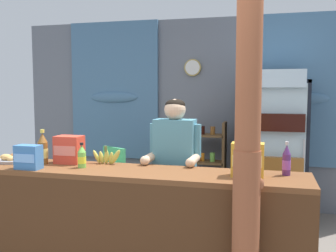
{
  "coord_description": "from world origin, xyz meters",
  "views": [
    {
      "loc": [
        0.99,
        -2.42,
        1.61
      ],
      "look_at": [
        0.14,
        0.82,
        1.29
      ],
      "focal_mm": 41.04,
      "sensor_mm": 36.0,
      "label": 1
    }
  ],
  "objects_px": {
    "bottle_shelf_rack": "(207,165)",
    "soda_bottle_iced_tea": "(43,149)",
    "shopkeeper": "(175,163)",
    "snack_box_biscuit": "(28,157)",
    "stall_counter": "(135,223)",
    "soda_bottle_grape_soda": "(287,161)",
    "soda_bottle_lime_soda": "(82,157)",
    "plastic_lawn_chair": "(107,176)",
    "drink_fridge": "(272,139)",
    "snack_box_choco_powder": "(248,160)",
    "timber_post": "(247,158)",
    "pastry_tray": "(14,158)",
    "snack_box_crackers": "(69,150)",
    "banana_bunch": "(107,157)"
  },
  "relations": [
    {
      "from": "bottle_shelf_rack",
      "to": "pastry_tray",
      "type": "xyz_separation_m",
      "value": [
        -1.41,
        -2.06,
        0.38
      ]
    },
    {
      "from": "shopkeeper",
      "to": "snack_box_crackers",
      "type": "distance_m",
      "value": 0.93
    },
    {
      "from": "soda_bottle_grape_soda",
      "to": "snack_box_choco_powder",
      "type": "relative_size",
      "value": 1.02
    },
    {
      "from": "soda_bottle_lime_soda",
      "to": "snack_box_crackers",
      "type": "relative_size",
      "value": 0.86
    },
    {
      "from": "snack_box_choco_powder",
      "to": "pastry_tray",
      "type": "relative_size",
      "value": 0.69
    },
    {
      "from": "drink_fridge",
      "to": "soda_bottle_grape_soda",
      "type": "relative_size",
      "value": 7.28
    },
    {
      "from": "soda_bottle_grape_soda",
      "to": "snack_box_biscuit",
      "type": "relative_size",
      "value": 1.26
    },
    {
      "from": "timber_post",
      "to": "drink_fridge",
      "type": "bearing_deg",
      "value": 85.62
    },
    {
      "from": "bottle_shelf_rack",
      "to": "soda_bottle_lime_soda",
      "type": "xyz_separation_m",
      "value": [
        -0.69,
        -2.17,
        0.44
      ]
    },
    {
      "from": "banana_bunch",
      "to": "timber_post",
      "type": "bearing_deg",
      "value": -24.58
    },
    {
      "from": "stall_counter",
      "to": "shopkeeper",
      "type": "bearing_deg",
      "value": 73.49
    },
    {
      "from": "shopkeeper",
      "to": "snack_box_biscuit",
      "type": "xyz_separation_m",
      "value": [
        -1.04,
        -0.65,
        0.12
      ]
    },
    {
      "from": "plastic_lawn_chair",
      "to": "snack_box_crackers",
      "type": "relative_size",
      "value": 3.64
    },
    {
      "from": "soda_bottle_iced_tea",
      "to": "banana_bunch",
      "type": "bearing_deg",
      "value": 14.59
    },
    {
      "from": "stall_counter",
      "to": "shopkeeper",
      "type": "distance_m",
      "value": 0.71
    },
    {
      "from": "plastic_lawn_chair",
      "to": "stall_counter",
      "type": "bearing_deg",
      "value": -60.24
    },
    {
      "from": "shopkeeper",
      "to": "soda_bottle_grape_soda",
      "type": "distance_m",
      "value": 1.01
    },
    {
      "from": "snack_box_biscuit",
      "to": "soda_bottle_lime_soda",
      "type": "bearing_deg",
      "value": 22.66
    },
    {
      "from": "soda_bottle_lime_soda",
      "to": "snack_box_biscuit",
      "type": "height_order",
      "value": "soda_bottle_lime_soda"
    },
    {
      "from": "snack_box_crackers",
      "to": "plastic_lawn_chair",
      "type": "bearing_deg",
      "value": 102.59
    },
    {
      "from": "banana_bunch",
      "to": "stall_counter",
      "type": "bearing_deg",
      "value": -39.54
    },
    {
      "from": "snack_box_choco_powder",
      "to": "timber_post",
      "type": "bearing_deg",
      "value": -87.68
    },
    {
      "from": "snack_box_biscuit",
      "to": "banana_bunch",
      "type": "bearing_deg",
      "value": 35.06
    },
    {
      "from": "bottle_shelf_rack",
      "to": "shopkeeper",
      "type": "relative_size",
      "value": 0.78
    },
    {
      "from": "snack_box_biscuit",
      "to": "banana_bunch",
      "type": "xyz_separation_m",
      "value": [
        0.52,
        0.36,
        -0.04
      ]
    },
    {
      "from": "soda_bottle_grape_soda",
      "to": "snack_box_choco_powder",
      "type": "distance_m",
      "value": 0.3
    },
    {
      "from": "stall_counter",
      "to": "soda_bottle_grape_soda",
      "type": "xyz_separation_m",
      "value": [
        1.11,
        0.22,
        0.5
      ]
    },
    {
      "from": "timber_post",
      "to": "snack_box_crackers",
      "type": "xyz_separation_m",
      "value": [
        -1.53,
        0.5,
        -0.08
      ]
    },
    {
      "from": "soda_bottle_iced_tea",
      "to": "soda_bottle_lime_soda",
      "type": "height_order",
      "value": "soda_bottle_iced_tea"
    },
    {
      "from": "stall_counter",
      "to": "drink_fridge",
      "type": "relative_size",
      "value": 1.42
    },
    {
      "from": "drink_fridge",
      "to": "soda_bottle_iced_tea",
      "type": "bearing_deg",
      "value": -135.01
    },
    {
      "from": "stall_counter",
      "to": "plastic_lawn_chair",
      "type": "xyz_separation_m",
      "value": [
        -1.03,
        1.8,
        -0.09
      ]
    },
    {
      "from": "soda_bottle_lime_soda",
      "to": "snack_box_choco_powder",
      "type": "height_order",
      "value": "snack_box_choco_powder"
    },
    {
      "from": "soda_bottle_iced_tea",
      "to": "pastry_tray",
      "type": "relative_size",
      "value": 0.82
    },
    {
      "from": "bottle_shelf_rack",
      "to": "snack_box_crackers",
      "type": "relative_size",
      "value": 5.04
    },
    {
      "from": "stall_counter",
      "to": "snack_box_crackers",
      "type": "xyz_separation_m",
      "value": [
        -0.68,
        0.24,
        0.51
      ]
    },
    {
      "from": "soda_bottle_lime_soda",
      "to": "pastry_tray",
      "type": "relative_size",
      "value": 0.57
    },
    {
      "from": "drink_fridge",
      "to": "snack_box_biscuit",
      "type": "height_order",
      "value": "drink_fridge"
    },
    {
      "from": "bottle_shelf_rack",
      "to": "soda_bottle_iced_tea",
      "type": "height_order",
      "value": "soda_bottle_iced_tea"
    },
    {
      "from": "soda_bottle_grape_soda",
      "to": "snack_box_choco_powder",
      "type": "bearing_deg",
      "value": -157.2
    },
    {
      "from": "drink_fridge",
      "to": "shopkeeper",
      "type": "xyz_separation_m",
      "value": [
        -0.86,
        -1.49,
        -0.06
      ]
    },
    {
      "from": "plastic_lawn_chair",
      "to": "snack_box_choco_powder",
      "type": "bearing_deg",
      "value": -42.27
    },
    {
      "from": "bottle_shelf_rack",
      "to": "banana_bunch",
      "type": "distance_m",
      "value": 2.09
    },
    {
      "from": "drink_fridge",
      "to": "pastry_tray",
      "type": "bearing_deg",
      "value": -140.16
    },
    {
      "from": "snack_box_crackers",
      "to": "banana_bunch",
      "type": "xyz_separation_m",
      "value": [
        0.33,
        0.05,
        -0.06
      ]
    },
    {
      "from": "snack_box_choco_powder",
      "to": "banana_bunch",
      "type": "xyz_separation_m",
      "value": [
        -1.19,
        0.19,
        -0.06
      ]
    },
    {
      "from": "shopkeeper",
      "to": "pastry_tray",
      "type": "height_order",
      "value": "shopkeeper"
    },
    {
      "from": "soda_bottle_grape_soda",
      "to": "snack_box_biscuit",
      "type": "bearing_deg",
      "value": -171.64
    },
    {
      "from": "timber_post",
      "to": "banana_bunch",
      "type": "distance_m",
      "value": 1.33
    },
    {
      "from": "drink_fridge",
      "to": "soda_bottle_lime_soda",
      "type": "xyz_separation_m",
      "value": [
        -1.51,
        -1.98,
        0.05
      ]
    }
  ]
}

